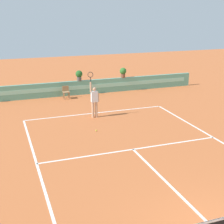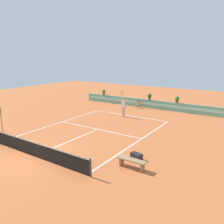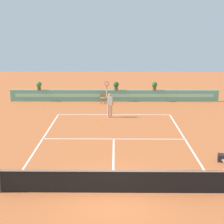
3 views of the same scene
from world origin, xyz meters
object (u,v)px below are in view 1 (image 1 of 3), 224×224
(potted_plant_centre, at_px, (79,75))
(potted_plant_right, at_px, (123,72))
(tennis_ball_near_baseline, at_px, (96,130))
(tennis_player, at_px, (94,99))
(ball_kid_chair, at_px, (66,92))

(potted_plant_centre, distance_m, potted_plant_right, 3.29)
(tennis_ball_near_baseline, xyz_separation_m, potted_plant_centre, (1.02, 7.34, 1.38))
(tennis_player, bearing_deg, potted_plant_centre, 84.95)
(potted_plant_centre, bearing_deg, tennis_ball_near_baseline, -97.87)
(tennis_player, xyz_separation_m, tennis_ball_near_baseline, (-0.55, -2.11, -1.02))
(tennis_ball_near_baseline, height_order, potted_plant_right, potted_plant_right)
(tennis_ball_near_baseline, relative_size, potted_plant_centre, 0.09)
(potted_plant_right, bearing_deg, tennis_ball_near_baseline, -120.40)
(ball_kid_chair, relative_size, tennis_player, 0.33)
(ball_kid_chair, relative_size, tennis_ball_near_baseline, 12.50)
(tennis_player, distance_m, potted_plant_centre, 5.26)
(tennis_ball_near_baseline, bearing_deg, tennis_player, 75.34)
(tennis_player, xyz_separation_m, potted_plant_centre, (0.46, 5.23, 0.36))
(tennis_ball_near_baseline, bearing_deg, potted_plant_right, 59.60)
(tennis_ball_near_baseline, bearing_deg, potted_plant_centre, 82.13)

